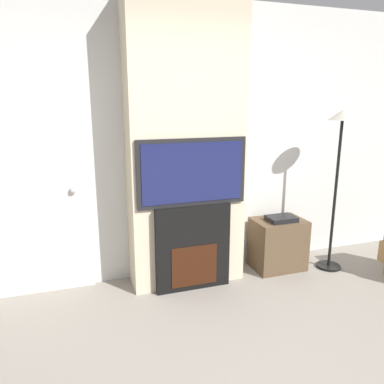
{
  "coord_description": "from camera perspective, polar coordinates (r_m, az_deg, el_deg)",
  "views": [
    {
      "loc": [
        -1.05,
        -1.54,
        1.78
      ],
      "look_at": [
        0.0,
        1.61,
        0.95
      ],
      "focal_mm": 35.0,
      "sensor_mm": 36.0,
      "label": 1
    }
  ],
  "objects": [
    {
      "name": "entry_door",
      "position": [
        3.61,
        -22.91,
        0.64
      ],
      "size": [
        0.94,
        0.09,
        2.03
      ],
      "color": "silver",
      "rests_on": "ground_plane"
    },
    {
      "name": "fireplace",
      "position": [
        3.59,
        0.01,
        -8.4
      ],
      "size": [
        0.72,
        0.15,
        0.83
      ],
      "color": "black",
      "rests_on": "ground_plane"
    },
    {
      "name": "media_stand",
      "position": [
        4.14,
        12.95,
        -7.61
      ],
      "size": [
        0.54,
        0.39,
        0.59
      ],
      "color": "brown",
      "rests_on": "ground_plane"
    },
    {
      "name": "television",
      "position": [
        3.38,
        0.02,
        3.03
      ],
      "size": [
        1.02,
        0.07,
        0.62
      ],
      "color": "black",
      "rests_on": "fireplace"
    },
    {
      "name": "wall_back",
      "position": [
        3.74,
        -2.04,
        7.4
      ],
      "size": [
        6.0,
        0.06,
        2.7
      ],
      "color": "silver",
      "rests_on": "ground_plane"
    },
    {
      "name": "floor_lamp",
      "position": [
        4.07,
        21.56,
        6.08
      ],
      "size": [
        0.28,
        0.28,
        1.68
      ],
      "color": "black",
      "rests_on": "ground_plane"
    },
    {
      "name": "chimney_breast",
      "position": [
        3.53,
        -1.0,
        7.01
      ],
      "size": [
        1.09,
        0.39,
        2.7
      ],
      "color": "beige",
      "rests_on": "ground_plane"
    }
  ]
}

